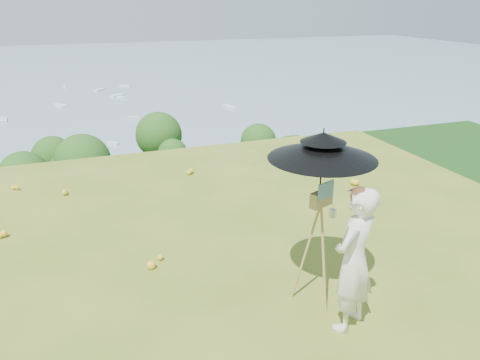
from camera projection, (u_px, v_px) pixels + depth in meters
name	position (u px, v px, depth m)	size (l,w,h in m)	color
ground	(189.00, 317.00, 5.84)	(14.00, 14.00, 0.00)	#536E1F
forest_slope	(116.00, 348.00, 47.01)	(140.00, 56.00, 22.00)	#14350E
shoreline_tier	(96.00, 234.00, 84.62)	(170.00, 28.00, 8.00)	#696354
bay_water	(72.00, 82.00, 228.64)	(700.00, 700.00, 0.00)	#6F909F
slope_trees	(101.00, 223.00, 41.96)	(110.00, 50.00, 6.00)	#235519
harbor_town	(92.00, 201.00, 82.28)	(110.00, 22.00, 5.00)	silver
moored_boats	(38.00, 120.00, 155.25)	(140.00, 140.00, 0.70)	silver
wildflowers	(184.00, 301.00, 6.04)	(10.00, 10.50, 0.12)	gold
painter	(354.00, 260.00, 5.38)	(0.66, 0.43, 1.81)	silver
field_easel	(318.00, 243.00, 5.89)	(0.64, 0.64, 1.68)	#9D7541
sun_umbrella	(321.00, 167.00, 5.54)	(1.30, 1.30, 0.94)	black
painter_cap	(361.00, 192.00, 5.07)	(0.21, 0.25, 0.10)	#C46C7B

